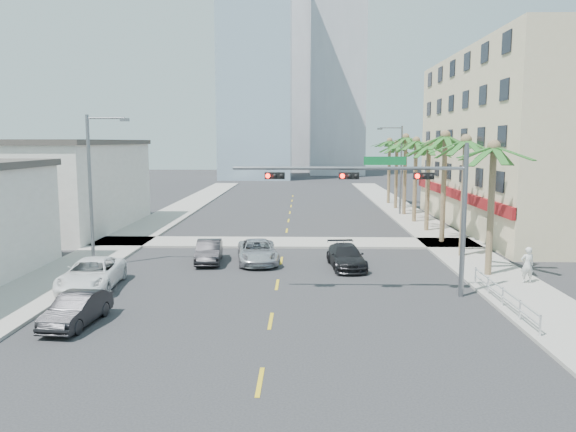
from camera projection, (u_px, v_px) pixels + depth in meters
The scene contains 27 objects.
ground at pixel (264, 358), 19.49m from camera, with size 260.00×260.00×0.00m, color #262628.
sidewalk_right at pixel (456, 248), 38.99m from camera, with size 4.00×120.00×0.15m, color gray.
sidewalk_left at pixel (114, 247), 39.60m from camera, with size 4.00×120.00×0.15m, color gray.
sidewalk_cross at pixel (284, 242), 41.28m from camera, with size 80.00×4.00×0.15m, color gray.
building_right at pixel (546, 141), 47.66m from camera, with size 15.25×28.00×15.00m.
building_left_far at pixel (56, 188), 47.25m from camera, with size 11.00×18.00×7.20m, color beige.
tower_far_left at pixel (256, 57), 110.66m from camera, with size 14.00×14.00×48.00m, color #99B2C6.
tower_far_right at pixel (338, 39), 124.30m from camera, with size 12.00×12.00×60.00m, color #ADADB2.
tower_far_center at pixel (286, 87), 140.65m from camera, with size 16.00×16.00×42.00m, color #ADADB2.
traffic_signal_mast at pixel (397, 192), 26.55m from camera, with size 11.12×0.54×7.20m.
palm_tree_0 at pixel (494, 148), 30.15m from camera, with size 4.80×4.80×7.80m.
palm_tree_1 at pixel (466, 142), 35.25m from camera, with size 4.80×4.80×8.16m.
palm_tree_2 at pixel (445, 137), 40.36m from camera, with size 4.80×4.80×8.52m.
palm_tree_3 at pixel (429, 146), 45.60m from camera, with size 4.80×4.80×7.80m.
palm_tree_4 at pixel (416, 142), 50.71m from camera, with size 4.80×4.80×8.16m.
palm_tree_5 at pixel (406, 138), 55.82m from camera, with size 4.80×4.80×8.52m.
palm_tree_6 at pixel (397, 145), 61.06m from camera, with size 4.80×4.80×7.80m.
palm_tree_7 at pixel (390, 142), 66.17m from camera, with size 4.80×4.80×8.16m.
streetlight_left at pixel (93, 183), 32.97m from camera, with size 2.55×0.25×9.00m.
streetlight_right at pixel (399, 166), 56.19m from camera, with size 2.55×0.25×9.00m.
guardrail at pixel (503, 294), 25.08m from camera, with size 0.08×8.08×1.00m.
car_parked_mid at pixel (77, 309), 22.85m from camera, with size 1.39×4.00×1.32m, color black.
car_parked_far at pixel (92, 274), 28.48m from camera, with size 2.51×5.45×1.52m, color white.
car_lane_left at pixel (209, 252), 34.67m from camera, with size 1.47×4.21×1.39m, color black.
car_lane_center at pixel (257, 252), 34.62m from camera, with size 2.33×5.06×1.41m, color silver.
car_lane_right at pixel (346, 257), 33.24m from camera, with size 1.91×4.69×1.36m, color black.
pedestrian at pixel (527, 265), 29.11m from camera, with size 0.69×0.45×1.89m, color silver.
Camera 1 is at (1.31, -18.64, 7.46)m, focal length 35.00 mm.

